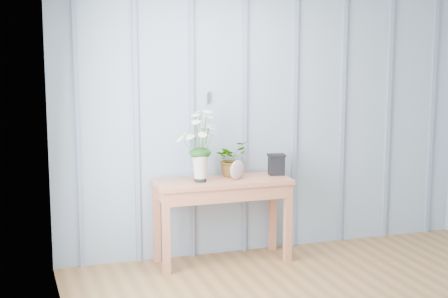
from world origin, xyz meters
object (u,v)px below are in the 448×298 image
object	(u,v)px
daisy_vase	(200,135)
carved_box	(276,164)
felt_disc_vessel	(237,170)
sideboard	(222,192)

from	to	relation	value
daisy_vase	carved_box	size ratio (longest dim) A/B	3.43
felt_disc_vessel	carved_box	xyz separation A→B (m)	(0.41, 0.09, 0.01)
daisy_vase	felt_disc_vessel	distance (m)	0.46
daisy_vase	felt_disc_vessel	size ratio (longest dim) A/B	3.76
daisy_vase	felt_disc_vessel	world-z (taller)	daisy_vase
sideboard	felt_disc_vessel	xyz separation A→B (m)	(0.12, -0.05, 0.20)
felt_disc_vessel	carved_box	distance (m)	0.42
felt_disc_vessel	sideboard	bearing A→B (deg)	132.58
sideboard	daisy_vase	size ratio (longest dim) A/B	1.84
felt_disc_vessel	carved_box	bearing A→B (deg)	-15.50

